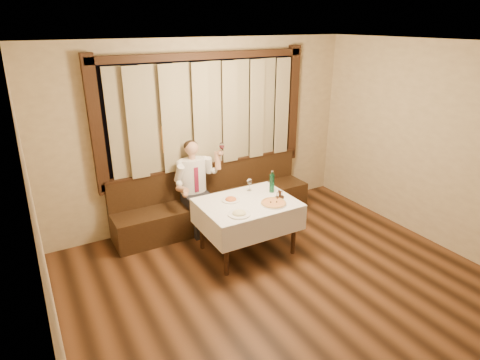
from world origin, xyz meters
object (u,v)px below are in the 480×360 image
banquette (214,204)px  dining_table (247,209)px  pasta_red (231,198)px  pasta_cream (239,212)px  cruet_caddy (279,196)px  green_bottle (272,183)px  seated_man (195,180)px  pizza (274,203)px

banquette → dining_table: (0.00, -1.02, 0.34)m
pasta_red → pasta_cream: (-0.11, -0.43, 0.01)m
pasta_red → pasta_cream: bearing=-104.7°
dining_table → pasta_red: (-0.18, 0.14, 0.14)m
cruet_caddy → pasta_red: bearing=154.1°
dining_table → cruet_caddy: (0.43, -0.13, 0.15)m
banquette → cruet_caddy: bearing=-69.6°
dining_table → green_bottle: 0.54m
banquette → pasta_red: banquette is taller
banquette → dining_table: bearing=-90.0°
banquette → pasta_cream: bearing=-102.4°
pasta_cream → seated_man: 1.22m
green_bottle → dining_table: bearing=-166.6°
pizza → green_bottle: 0.42m
banquette → cruet_caddy: 1.33m
pizza → cruet_caddy: (0.17, 0.10, 0.03)m
pasta_red → pizza: bearing=-40.8°
banquette → pizza: 1.37m
pasta_cream → seated_man: size_ratio=0.21×
dining_table → cruet_caddy: 0.47m
seated_man → pasta_cream: bearing=-87.3°
dining_table → pizza: (0.26, -0.24, 0.12)m
seated_man → pasta_red: bearing=-77.9°
banquette → dining_table: banquette is taller
dining_table → pasta_red: 0.27m
pizza → pasta_red: size_ratio=1.41×
dining_table → green_bottle: bearing=13.4°
dining_table → seated_man: 1.01m
pasta_cream → seated_man: bearing=92.7°
green_bottle → pasta_cream: bearing=-152.3°
pasta_cream → dining_table: bearing=44.7°
pizza → pasta_cream: pasta_cream is taller
pasta_cream → pizza: bearing=5.1°
green_bottle → seated_man: size_ratio=0.23×
dining_table → pasta_cream: bearing=-135.3°
banquette → seated_man: bearing=-165.5°
dining_table → seated_man: bearing=110.3°
banquette → pasta_cream: (-0.29, -1.31, 0.49)m
pizza → green_bottle: (0.20, 0.35, 0.12)m
pasta_cream → cruet_caddy: bearing=12.0°
seated_man → dining_table: bearing=-69.7°
pasta_red → seated_man: bearing=102.1°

